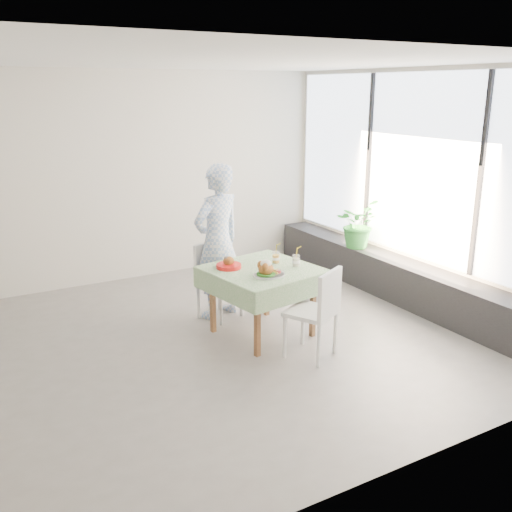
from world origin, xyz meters
TOP-DOWN VIEW (x-y plane):
  - floor at (0.00, 0.00)m, footprint 6.00×6.00m
  - ceiling at (0.00, 0.00)m, footprint 6.00×6.00m
  - wall_back at (0.00, 2.50)m, footprint 6.00×0.02m
  - wall_front at (0.00, -2.50)m, footprint 6.00×0.02m
  - wall_right at (3.00, 0.00)m, footprint 0.02×5.00m
  - window_pane at (2.97, 0.00)m, footprint 0.01×4.80m
  - window_ledge at (2.80, 0.00)m, footprint 0.40×4.80m
  - cafe_table at (0.77, -0.06)m, footprint 1.20×1.20m
  - chair_far at (0.58, 0.61)m, footprint 0.53×0.53m
  - chair_near at (0.92, -0.75)m, footprint 0.58×0.58m
  - diner at (0.59, 0.66)m, footprint 0.74×0.59m
  - main_dish at (0.68, -0.30)m, footprint 0.34×0.34m
  - juice_cup_orange at (0.99, 0.05)m, footprint 0.09×0.09m
  - juice_cup_lemonade at (1.12, -0.16)m, footprint 0.09×0.09m
  - second_dish at (0.47, 0.14)m, footprint 0.26×0.26m
  - potted_plant at (2.73, 0.80)m, footprint 0.77×0.74m

SIDE VIEW (x-z plane):
  - floor at x=0.00m, z-range 0.00..0.00m
  - window_ledge at x=2.80m, z-range 0.00..0.50m
  - chair_far at x=0.58m, z-range -0.17..0.70m
  - chair_near at x=0.92m, z-range -0.17..0.74m
  - cafe_table at x=0.77m, z-range 0.09..0.83m
  - second_dish at x=0.47m, z-range 0.72..0.84m
  - juice_cup_lemonade at x=1.12m, z-range 0.68..0.92m
  - juice_cup_orange at x=0.99m, z-range 0.68..0.92m
  - main_dish at x=0.68m, z-range 0.71..0.89m
  - potted_plant at x=2.73m, z-range 0.50..1.15m
  - diner at x=0.59m, z-range 0.00..1.77m
  - wall_back at x=0.00m, z-range 0.00..2.80m
  - wall_front at x=0.00m, z-range 0.00..2.80m
  - wall_right at x=3.00m, z-range 0.00..2.80m
  - window_pane at x=2.97m, z-range 0.56..2.74m
  - ceiling at x=0.00m, z-range 2.80..2.80m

